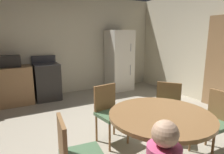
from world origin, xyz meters
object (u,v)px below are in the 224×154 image
chair_north (109,110)px  chair_east (215,119)px  oven_range (47,81)px  dining_table (160,127)px  refrigerator (119,61)px  microwave (10,61)px  chair_northeast (167,107)px

chair_north → chair_east: bearing=39.8°
oven_range → dining_table: oven_range is taller
chair_east → chair_north: same height
refrigerator → dining_table: (-1.51, -3.44, -0.28)m
microwave → chair_northeast: (2.10, -2.87, -0.53)m
refrigerator → chair_east: 3.53m
dining_table → chair_east: (0.95, -0.03, -0.10)m
refrigerator → dining_table: 3.77m
dining_table → chair_northeast: 0.95m
microwave → refrigerator: bearing=-1.0°
chair_northeast → refrigerator: bearing=-146.2°
chair_east → chair_northeast: 0.69m
chair_east → chair_north: (-1.09, 0.97, 0.00)m
chair_east → chair_northeast: (-0.23, 0.65, 0.00)m
chair_northeast → oven_range: bearing=-106.1°
microwave → oven_range: bearing=0.3°
refrigerator → dining_table: bearing=-113.6°
oven_range → chair_northeast: 3.16m
chair_east → chair_northeast: bearing=-68.8°
oven_range → refrigerator: refrigerator is taller
chair_northeast → microwave: bearing=-94.5°
dining_table → chair_east: chair_east is taller
dining_table → chair_north: chair_north is taller
oven_range → refrigerator: (2.10, -0.05, 0.41)m
microwave → dining_table: 3.78m
refrigerator → chair_east: size_ratio=2.02×
dining_table → chair_northeast: (0.72, 0.62, -0.10)m
chair_north → chair_northeast: same height
microwave → chair_northeast: bearing=-53.9°
refrigerator → chair_north: size_ratio=2.02×
chair_east → chair_north: size_ratio=1.00×
oven_range → chair_north: (0.45, -2.56, 0.03)m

